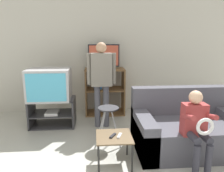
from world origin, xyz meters
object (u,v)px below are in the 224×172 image
object	(u,v)px
media_shelf	(105,91)
snack_table	(114,139)
remote_control_white	(119,136)
person_standing_adult	(101,77)
television_main	(50,84)
television_flat	(104,57)
remote_control_black	(113,136)
tv_stand	(53,112)
folding_stool	(108,114)
person_seated_child	(196,125)
couch	(187,129)

from	to	relation	value
media_shelf	snack_table	bearing A→B (deg)	-89.44
remote_control_white	person_standing_adult	bearing A→B (deg)	118.12
television_main	television_flat	size ratio (longest dim) A/B	1.15
remote_control_black	person_standing_adult	distance (m)	1.43
remote_control_black	person_standing_adult	bearing A→B (deg)	125.28
television_flat	remote_control_white	bearing A→B (deg)	-87.11
tv_stand	remote_control_black	xyz separation A→B (m)	(1.04, -1.45, 0.16)
television_main	person_standing_adult	bearing A→B (deg)	-7.08
folding_stool	remote_control_white	world-z (taller)	folding_stool
television_main	media_shelf	world-z (taller)	television_main
media_shelf	snack_table	size ratio (longest dim) A/B	2.17
television_flat	remote_control_black	xyz separation A→B (m)	(0.02, -2.06, -0.85)
tv_stand	media_shelf	bearing A→B (deg)	29.89
media_shelf	folding_stool	world-z (taller)	media_shelf
television_flat	folding_stool	world-z (taller)	television_flat
person_seated_child	couch	bearing A→B (deg)	76.00
couch	person_standing_adult	size ratio (longest dim) A/B	1.00
media_shelf	television_flat	world-z (taller)	television_flat
snack_table	couch	size ratio (longest dim) A/B	0.29
tv_stand	remote_control_black	bearing A→B (deg)	-54.39
person_standing_adult	person_seated_child	distance (m)	1.91
television_flat	snack_table	xyz separation A→B (m)	(0.03, -2.05, -0.90)
remote_control_black	person_standing_adult	size ratio (longest dim) A/B	0.09
television_main	snack_table	distance (m)	1.84
tv_stand	person_standing_adult	xyz separation A→B (m)	(0.94, -0.14, 0.70)
tv_stand	person_seated_child	distance (m)	2.66
television_flat	folding_stool	xyz separation A→B (m)	(0.00, -1.43, -0.78)
remote_control_black	television_main	bearing A→B (deg)	157.67
television_main	television_flat	world-z (taller)	television_flat
folding_stool	couch	world-z (taller)	couch
person_standing_adult	person_seated_child	xyz separation A→B (m)	(1.13, -1.50, -0.35)
remote_control_black	remote_control_white	bearing A→B (deg)	26.75
television_flat	folding_stool	size ratio (longest dim) A/B	1.11
remote_control_white	couch	bearing A→B (deg)	39.80
television_flat	couch	xyz separation A→B (m)	(1.19, -1.68, -0.97)
tv_stand	remote_control_white	bearing A→B (deg)	-52.32
folding_stool	remote_control_white	size ratio (longest dim) A/B	4.18
snack_table	remote_control_black	world-z (taller)	remote_control_black
snack_table	couch	world-z (taller)	couch
media_shelf	folding_stool	xyz separation A→B (m)	(-0.01, -1.42, -0.04)
television_flat	snack_table	world-z (taller)	television_flat
folding_stool	couch	bearing A→B (deg)	-11.64
tv_stand	media_shelf	distance (m)	1.22
remote_control_black	person_standing_adult	world-z (taller)	person_standing_adult
folding_stool	television_main	bearing A→B (deg)	142.27
tv_stand	person_standing_adult	size ratio (longest dim) A/B	0.53
media_shelf	folding_stool	distance (m)	1.42
folding_stool	snack_table	bearing A→B (deg)	-86.88
snack_table	remote_control_black	xyz separation A→B (m)	(-0.02, -0.01, 0.06)
media_shelf	tv_stand	bearing A→B (deg)	-150.11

